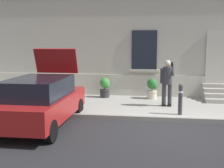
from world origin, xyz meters
The scene contains 11 objects.
ground_plane centered at (0.00, 0.00, 0.00)m, with size 80.00×80.00×0.00m, color #232326.
sidewalk centered at (0.00, 2.80, 0.07)m, with size 24.00×3.60×0.15m, color #99968E.
curb_edge centered at (0.00, 0.94, 0.07)m, with size 24.00×0.12×0.15m, color gray.
building_facade centered at (0.01, 5.29, 3.73)m, with size 24.00×1.52×7.50m.
entrance_stoop centered at (2.29, 4.12, 0.39)m, with size 1.41×1.28×0.64m.
hatchback_car_red centered at (-3.85, -0.10, 0.80)m, with size 1.80×4.07×2.34m.
bollard_near_person centered at (0.41, 1.35, 0.71)m, with size 0.15×0.15×1.04m.
person_on_phone centered at (0.02, 2.56, 1.15)m, with size 0.51×0.48×1.75m.
planter_terracotta centered at (-4.62, 4.00, 0.61)m, with size 0.44×0.44×0.86m.
planter_charcoal centered at (-2.58, 4.02, 0.61)m, with size 0.44×0.44×0.86m.
planter_cream centered at (-0.53, 4.00, 0.61)m, with size 0.44×0.44×0.86m.
Camera 1 is at (-0.47, -8.47, 2.58)m, focal length 47.30 mm.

